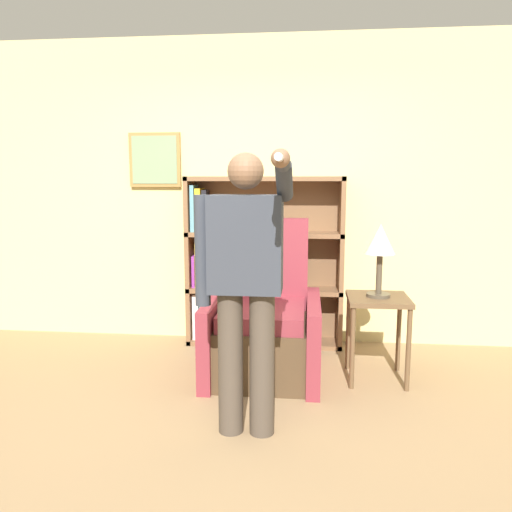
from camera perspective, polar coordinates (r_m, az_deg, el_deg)
name	(u,v)px	position (r m, az deg, el deg)	size (l,w,h in m)	color
ground_plane	(220,448)	(3.07, -4.09, -21.00)	(14.00, 14.00, 0.00)	#937551
wall_back	(256,192)	(4.68, 0.00, 7.30)	(8.00, 0.11, 2.80)	#DBCC84
bookcase	(254,262)	(4.58, -0.23, -0.71)	(1.42, 0.28, 1.55)	brown
armchair	(264,327)	(3.99, 0.96, -8.09)	(0.87, 0.93, 1.20)	#4C3823
person_standing	(245,278)	(2.88, -1.23, -2.56)	(0.57, 0.78, 1.67)	#473D33
side_table	(378,312)	(3.89, 13.74, -6.19)	(0.45, 0.45, 0.65)	brown
table_lamp	(380,244)	(3.80, 14.02, 1.33)	(0.23, 0.23, 0.55)	#4C4233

